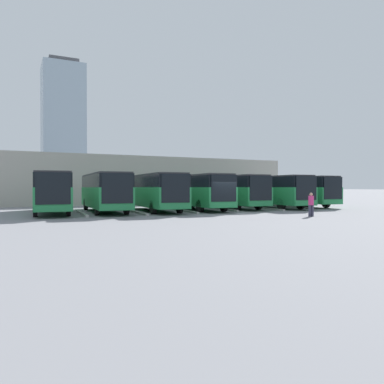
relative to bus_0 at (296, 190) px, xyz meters
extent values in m
plane|color=gray|center=(12.54, 6.16, -1.79)|extent=(600.00, 600.00, 0.00)
cube|color=#238447|center=(0.00, -0.02, -0.52)|extent=(3.16, 11.35, 1.63)
cube|color=black|center=(0.00, -0.02, 0.79)|extent=(3.11, 11.18, 1.00)
cube|color=black|center=(0.33, 5.60, 0.23)|extent=(2.20, 0.17, 2.13)
cube|color=#238447|center=(0.33, 5.60, -1.12)|extent=(2.37, 0.20, 0.40)
cube|color=#333338|center=(0.00, -0.02, 1.35)|extent=(3.03, 10.89, 0.12)
cylinder|color=black|center=(-0.89, 3.52, -1.25)|extent=(0.36, 1.08, 1.07)
cylinder|color=black|center=(1.30, 3.39, -1.25)|extent=(0.36, 1.08, 1.07)
cylinder|color=black|center=(-1.30, -3.42, -1.25)|extent=(0.36, 1.08, 1.07)
cylinder|color=black|center=(0.89, -3.55, -1.25)|extent=(0.36, 1.08, 1.07)
cube|color=#9E9E99|center=(2.09, 1.67, -1.71)|extent=(0.63, 6.67, 0.15)
cube|color=#238447|center=(4.18, 0.92, -0.52)|extent=(3.16, 11.35, 1.63)
cube|color=black|center=(4.18, 0.92, 0.79)|extent=(3.11, 11.18, 1.00)
cube|color=black|center=(4.51, 6.53, 0.23)|extent=(2.20, 0.17, 2.13)
cube|color=#238447|center=(4.51, 6.53, -1.12)|extent=(2.37, 0.20, 0.40)
cube|color=#333338|center=(4.18, 0.92, 1.35)|extent=(3.03, 10.89, 0.12)
cylinder|color=black|center=(3.29, 4.45, -1.25)|extent=(0.36, 1.08, 1.07)
cylinder|color=black|center=(5.48, 4.32, -1.25)|extent=(0.36, 1.08, 1.07)
cylinder|color=black|center=(2.88, -2.49, -1.25)|extent=(0.36, 1.08, 1.07)
cylinder|color=black|center=(5.07, -2.62, -1.25)|extent=(0.36, 1.08, 1.07)
cube|color=#9E9E99|center=(6.27, 2.60, -1.71)|extent=(0.63, 6.67, 0.15)
cube|color=#238447|center=(8.36, -0.04, -0.52)|extent=(3.16, 11.35, 1.63)
cube|color=black|center=(8.36, -0.04, 0.79)|extent=(3.11, 11.18, 1.00)
cube|color=black|center=(8.69, 5.57, 0.23)|extent=(2.20, 0.17, 2.13)
cube|color=#238447|center=(8.70, 5.58, -1.12)|extent=(2.37, 0.20, 0.40)
cube|color=#333338|center=(8.36, -0.04, 1.35)|extent=(3.03, 10.89, 0.12)
cylinder|color=black|center=(7.47, 3.49, -1.25)|extent=(0.36, 1.08, 1.07)
cylinder|color=black|center=(9.66, 3.36, -1.25)|extent=(0.36, 1.08, 1.07)
cylinder|color=black|center=(7.06, -3.45, -1.25)|extent=(0.36, 1.08, 1.07)
cylinder|color=black|center=(9.25, -3.58, -1.25)|extent=(0.36, 1.08, 1.07)
cube|color=#9E9E99|center=(10.45, 1.64, -1.71)|extent=(0.63, 6.67, 0.15)
cube|color=#238447|center=(12.54, 0.82, -0.52)|extent=(3.16, 11.35, 1.63)
cube|color=black|center=(12.54, 0.82, 0.79)|extent=(3.11, 11.18, 1.00)
cube|color=black|center=(12.88, 6.43, 0.23)|extent=(2.20, 0.17, 2.13)
cube|color=#238447|center=(12.88, 6.44, -1.12)|extent=(2.37, 0.20, 0.40)
cube|color=#333338|center=(12.54, 0.82, 1.35)|extent=(3.03, 10.89, 0.12)
cylinder|color=black|center=(11.65, 4.36, -1.25)|extent=(0.36, 1.08, 1.07)
cylinder|color=black|center=(13.85, 4.23, -1.25)|extent=(0.36, 1.08, 1.07)
cylinder|color=black|center=(11.24, -2.59, -1.25)|extent=(0.36, 1.08, 1.07)
cylinder|color=black|center=(13.43, -2.72, -1.25)|extent=(0.36, 1.08, 1.07)
cube|color=#9E9E99|center=(14.63, 2.50, -1.71)|extent=(0.63, 6.67, 0.15)
cube|color=#238447|center=(16.72, 0.99, -0.52)|extent=(3.16, 11.35, 1.63)
cube|color=black|center=(16.72, 0.99, 0.79)|extent=(3.11, 11.18, 1.00)
cube|color=black|center=(17.06, 6.61, 0.23)|extent=(2.20, 0.17, 2.13)
cube|color=#238447|center=(17.06, 6.61, -1.12)|extent=(2.37, 0.20, 0.40)
cube|color=#333338|center=(16.72, 0.99, 1.35)|extent=(3.03, 10.89, 0.12)
cylinder|color=black|center=(15.83, 4.53, -1.25)|extent=(0.36, 1.08, 1.07)
cylinder|color=black|center=(18.03, 4.40, -1.25)|extent=(0.36, 1.08, 1.07)
cylinder|color=black|center=(15.42, -2.41, -1.25)|extent=(0.36, 1.08, 1.07)
cylinder|color=black|center=(17.61, -2.54, -1.25)|extent=(0.36, 1.08, 1.07)
cube|color=#9E9E99|center=(18.81, 2.68, -1.71)|extent=(0.63, 6.67, 0.15)
cube|color=#238447|center=(20.91, 0.45, -0.52)|extent=(3.16, 11.35, 1.63)
cube|color=black|center=(20.91, 0.45, 0.79)|extent=(3.11, 11.18, 1.00)
cube|color=black|center=(21.24, 6.07, 0.23)|extent=(2.20, 0.17, 2.13)
cube|color=#238447|center=(21.24, 6.07, -1.12)|extent=(2.37, 0.20, 0.40)
cube|color=#333338|center=(20.91, 0.45, 1.35)|extent=(3.03, 10.89, 0.12)
cylinder|color=black|center=(20.01, 3.99, -1.25)|extent=(0.36, 1.08, 1.07)
cylinder|color=black|center=(22.21, 3.86, -1.25)|extent=(0.36, 1.08, 1.07)
cylinder|color=black|center=(19.60, -2.96, -1.25)|extent=(0.36, 1.08, 1.07)
cylinder|color=black|center=(21.80, -3.09, -1.25)|extent=(0.36, 1.08, 1.07)
cube|color=#9E9E99|center=(23.00, 2.13, -1.71)|extent=(0.63, 6.67, 0.15)
cube|color=#238447|center=(25.09, 0.06, -0.52)|extent=(3.16, 11.35, 1.63)
cube|color=black|center=(25.09, 0.06, 0.79)|extent=(3.11, 11.18, 1.00)
cube|color=black|center=(25.42, 5.68, 0.23)|extent=(2.20, 0.17, 2.13)
cube|color=#238447|center=(25.42, 5.68, -1.12)|extent=(2.37, 0.20, 0.40)
cube|color=#333338|center=(25.09, 0.06, 1.35)|extent=(3.03, 10.89, 0.12)
cylinder|color=black|center=(24.20, 3.60, -1.25)|extent=(0.36, 1.08, 1.07)
cylinder|color=black|center=(26.39, 3.47, -1.25)|extent=(0.36, 1.08, 1.07)
cylinder|color=black|center=(23.78, -3.34, -1.25)|extent=(0.36, 1.08, 1.07)
cylinder|color=black|center=(25.98, -3.47, -1.25)|extent=(0.36, 1.08, 1.07)
cylinder|color=#38384C|center=(8.79, 11.48, -1.38)|extent=(0.23, 0.23, 0.82)
cylinder|color=#38384C|center=(8.59, 11.53, -1.38)|extent=(0.23, 0.23, 0.82)
cylinder|color=#D13375|center=(8.69, 11.51, -0.65)|extent=(0.47, 0.47, 0.65)
sphere|color=tan|center=(8.69, 11.51, -0.21)|extent=(0.22, 0.22, 0.22)
cube|color=#A8A399|center=(12.54, -16.18, 1.16)|extent=(38.37, 9.80, 5.89)
cube|color=silver|center=(12.54, -22.58, 3.85)|extent=(38.37, 3.00, 0.24)
cylinder|color=slate|center=(-0.89, -23.68, 1.03)|extent=(0.20, 0.20, 5.64)
cylinder|color=slate|center=(25.97, -23.68, 1.03)|extent=(0.20, 0.20, 5.64)
cube|color=#93A8B7|center=(5.61, -155.34, 28.05)|extent=(18.89, 18.89, 59.67)
cube|color=#4C4C51|center=(5.61, -155.34, 59.08)|extent=(13.22, 13.22, 2.40)
camera|label=1|loc=(27.89, 31.73, 0.30)|focal=35.00mm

